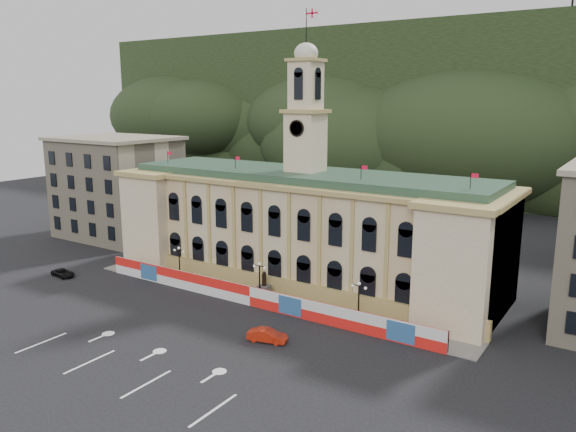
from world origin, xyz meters
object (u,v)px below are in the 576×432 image
Objects in this scene: statue at (264,290)px; red_sedan at (267,335)px; black_suv at (63,273)px; lamp_center at (260,278)px.

statue is 0.81× the size of red_sedan.
statue is 31.19m from black_suv.
red_sedan is (7.95, -10.53, -0.47)m from statue.
black_suv is (-29.96, -7.66, -2.52)m from lamp_center.
red_sedan is at bearing -50.19° from lamp_center.
black_suv is (-37.91, 1.88, -0.16)m from red_sedan.
statue reaches higher than red_sedan.
lamp_center is 31.02m from black_suv.
statue is 0.90× the size of black_suv.
lamp_center reaches higher than red_sedan.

